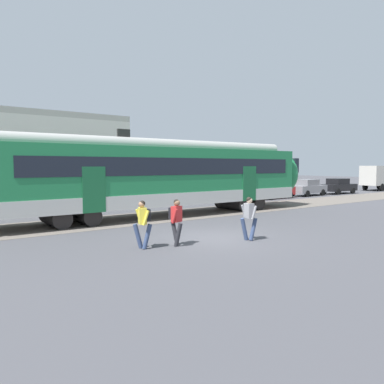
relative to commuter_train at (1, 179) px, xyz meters
The scene contains 9 objects.
ground_plane 9.54m from the commuter_train, 45.42° to the right, with size 160.00×160.00×0.00m, color #424247.
commuter_train is the anchor object (origin of this frame).
pedestrian_yellow 7.47m from the commuter_train, 63.75° to the right, with size 0.59×0.63×1.67m.
pedestrian_red 8.28m from the commuter_train, 57.25° to the right, with size 0.53×0.71×1.67m.
pedestrian_grey 10.64m from the commuter_train, 47.09° to the right, with size 0.62×0.59×1.67m.
parked_car_red 22.26m from the commuter_train, 10.18° to the left, with size 4.06×1.88×1.54m.
parked_car_grey 27.11m from the commuter_train, ahead, with size 4.06×1.87×1.54m.
parked_car_black 31.67m from the commuter_train, ahead, with size 4.07×1.90×1.54m.
box_truck 40.12m from the commuter_train, ahead, with size 5.27×2.15×2.82m.
Camera 1 is at (-9.42, -11.18, 2.85)m, focal length 35.00 mm.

